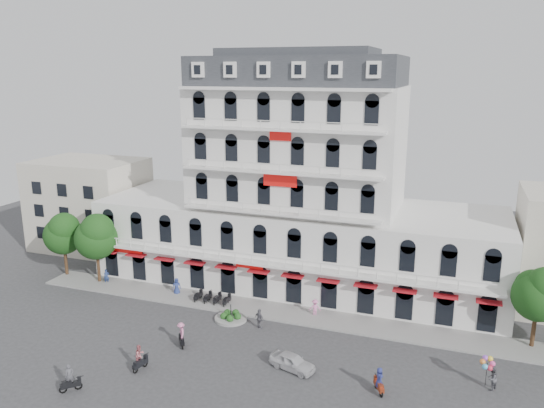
% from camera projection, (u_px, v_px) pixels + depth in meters
% --- Properties ---
extents(ground, '(120.00, 120.00, 0.00)m').
position_uv_depth(ground, '(235.00, 355.00, 45.18)').
color(ground, '#38383A').
rests_on(ground, ground).
extents(sidewalk, '(53.00, 4.00, 0.16)m').
position_uv_depth(sidewalk, '(270.00, 311.00, 53.37)').
color(sidewalk, gray).
rests_on(sidewalk, ground).
extents(main_building, '(45.00, 15.00, 25.80)m').
position_uv_depth(main_building, '(298.00, 196.00, 59.16)').
color(main_building, silver).
rests_on(main_building, ground).
extents(flank_building_west, '(14.00, 10.00, 12.00)m').
position_uv_depth(flank_building_west, '(90.00, 204.00, 71.77)').
color(flank_building_west, beige).
rests_on(flank_building_west, ground).
extents(traffic_island, '(3.20, 3.20, 1.60)m').
position_uv_depth(traffic_island, '(231.00, 317.00, 51.57)').
color(traffic_island, gray).
rests_on(traffic_island, ground).
extents(parked_scooter_row, '(4.40, 1.80, 1.10)m').
position_uv_depth(parked_scooter_row, '(213.00, 303.00, 55.28)').
color(parked_scooter_row, black).
rests_on(parked_scooter_row, ground).
extents(tree_west_outer, '(4.50, 4.48, 7.76)m').
position_uv_depth(tree_west_outer, '(63.00, 232.00, 61.46)').
color(tree_west_outer, '#382314').
rests_on(tree_west_outer, ground).
extents(tree_west_inner, '(4.76, 4.76, 8.25)m').
position_uv_depth(tree_west_inner, '(96.00, 235.00, 59.29)').
color(tree_west_inner, '#382314').
rests_on(tree_west_inner, ground).
extents(tree_east_inner, '(4.40, 4.37, 7.57)m').
position_uv_depth(tree_east_inner, '(539.00, 292.00, 45.14)').
color(tree_east_inner, '#382314').
rests_on(tree_east_inner, ground).
extents(parked_car, '(4.20, 2.63, 1.33)m').
position_uv_depth(parked_car, '(292.00, 362.00, 42.90)').
color(parked_car, silver).
rests_on(parked_car, ground).
extents(rider_west, '(1.30, 1.31, 2.24)m').
position_uv_depth(rider_west, '(70.00, 379.00, 39.85)').
color(rider_west, black).
rests_on(rider_west, ground).
extents(rider_southwest, '(0.81, 1.69, 2.23)m').
position_uv_depth(rider_southwest, '(140.00, 357.00, 42.69)').
color(rider_southwest, black).
rests_on(rider_southwest, ground).
extents(rider_east, '(1.02, 1.55, 2.08)m').
position_uv_depth(rider_east, '(379.00, 380.00, 39.69)').
color(rider_east, maroon).
rests_on(rider_east, ground).
extents(rider_center, '(1.21, 1.44, 2.25)m').
position_uv_depth(rider_center, '(181.00, 334.00, 46.37)').
color(rider_center, black).
rests_on(rider_center, ground).
extents(pedestrian_left, '(1.08, 1.00, 1.86)m').
position_uv_depth(pedestrian_left, '(177.00, 286.00, 57.20)').
color(pedestrian_left, navy).
rests_on(pedestrian_left, ground).
extents(pedestrian_mid, '(1.23, 0.91, 1.94)m').
position_uv_depth(pedestrian_mid, '(259.00, 319.00, 49.69)').
color(pedestrian_mid, slate).
rests_on(pedestrian_mid, ground).
extents(pedestrian_right, '(1.26, 0.89, 1.76)m').
position_uv_depth(pedestrian_right, '(315.00, 308.00, 52.16)').
color(pedestrian_right, pink).
rests_on(pedestrian_right, ground).
extents(pedestrian_far, '(0.73, 0.71, 1.68)m').
position_uv_depth(pedestrian_far, '(107.00, 277.00, 60.18)').
color(pedestrian_far, navy).
rests_on(pedestrian_far, ground).
extents(balloon_vendor, '(1.50, 1.40, 2.45)m').
position_uv_depth(balloon_vendor, '(491.00, 374.00, 40.14)').
color(balloon_vendor, '#4F4F56').
rests_on(balloon_vendor, ground).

